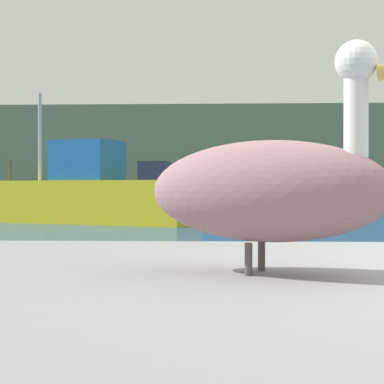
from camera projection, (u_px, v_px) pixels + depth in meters
The scene contains 5 objects.
hillside_backdrop at pixel (234, 155), 66.80m from camera, with size 140.00×11.24×9.00m, color #6B7A51.
pier_dock at pixel (267, 381), 2.58m from camera, with size 3.29×3.07×0.84m, color gray.
pelican at pixel (272, 186), 2.56m from camera, with size 1.32×0.78×0.89m.
fishing_boat_yellow at pixel (91, 194), 21.32m from camera, with size 7.12×4.23×4.36m.
fishing_boat_white at pixel (150, 191), 43.27m from camera, with size 7.26×3.31×4.29m.
Camera 1 is at (-1.54, -2.88, 1.19)m, focal length 61.24 mm.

